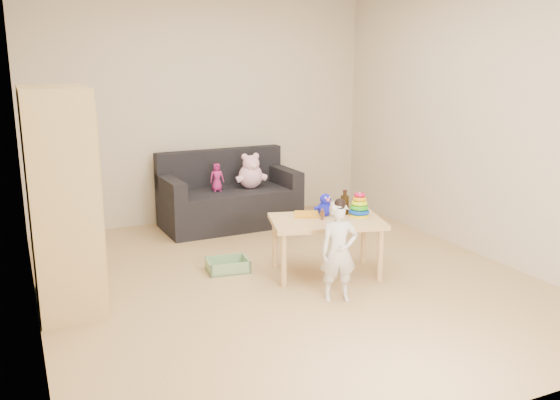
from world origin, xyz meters
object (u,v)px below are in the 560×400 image
play_table (326,247)px  sofa (230,208)px  wardrobe (61,199)px  toddler (339,253)px

play_table → sofa: bearing=97.5°
wardrobe → toddler: size_ratio=2.14×
play_table → toddler: 0.60m
wardrobe → toddler: 2.16m
wardrobe → play_table: wardrobe is taller
toddler → play_table: bearing=88.7°
wardrobe → play_table: 2.23m
wardrobe → sofa: wardrobe is taller
sofa → toddler: (0.05, -2.36, 0.18)m
sofa → play_table: 1.83m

